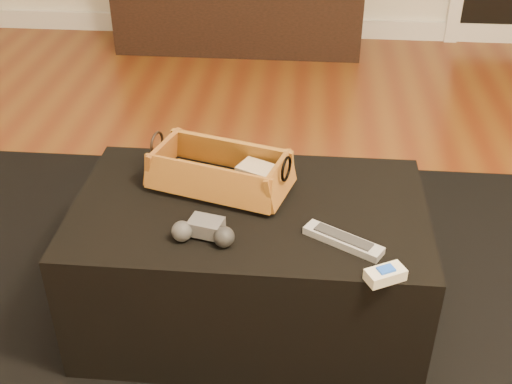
# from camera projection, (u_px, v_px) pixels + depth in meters

# --- Properties ---
(floor) EXTENTS (5.00, 5.50, 0.01)m
(floor) POSITION_uv_depth(u_px,v_px,m) (311.00, 343.00, 1.96)
(floor) COLOR brown
(floor) RESTS_ON ground
(baseboard) EXTENTS (5.00, 0.04, 0.12)m
(baseboard) POSITION_uv_depth(u_px,v_px,m) (319.00, 28.00, 4.20)
(baseboard) COLOR white
(baseboard) RESTS_ON floor
(media_cabinet) EXTENTS (1.49, 0.45, 0.59)m
(media_cabinet) POSITION_uv_depth(u_px,v_px,m) (239.00, 0.00, 3.93)
(media_cabinet) COLOR black
(media_cabinet) RESTS_ON floor
(area_rug) EXTENTS (2.60, 2.00, 0.01)m
(area_rug) POSITION_uv_depth(u_px,v_px,m) (249.00, 327.00, 2.00)
(area_rug) COLOR black
(area_rug) RESTS_ON floor
(ottoman) EXTENTS (1.00, 0.60, 0.42)m
(ottoman) POSITION_uv_depth(u_px,v_px,m) (250.00, 263.00, 1.93)
(ottoman) COLOR black
(ottoman) RESTS_ON area_rug
(tv_remote) EXTENTS (0.22, 0.09, 0.02)m
(tv_remote) POSITION_uv_depth(u_px,v_px,m) (212.00, 181.00, 1.87)
(tv_remote) COLOR black
(tv_remote) RESTS_ON wicker_basket
(cloth_bundle) EXTENTS (0.13, 0.12, 0.06)m
(cloth_bundle) POSITION_uv_depth(u_px,v_px,m) (258.00, 176.00, 1.86)
(cloth_bundle) COLOR tan
(cloth_bundle) RESTS_ON wicker_basket
(wicker_basket) EXTENTS (0.45, 0.31, 0.14)m
(wicker_basket) POSITION_uv_depth(u_px,v_px,m) (220.00, 173.00, 1.87)
(wicker_basket) COLOR #AA6D26
(wicker_basket) RESTS_ON ottoman
(game_controller) EXTENTS (0.17, 0.11, 0.06)m
(game_controller) POSITION_uv_depth(u_px,v_px,m) (204.00, 231.00, 1.66)
(game_controller) COLOR #444448
(game_controller) RESTS_ON ottoman
(silver_remote) EXTENTS (0.21, 0.15, 0.03)m
(silver_remote) POSITION_uv_depth(u_px,v_px,m) (343.00, 240.00, 1.66)
(silver_remote) COLOR #A6A7AD
(silver_remote) RESTS_ON ottoman
(cream_gadget) EXTENTS (0.11, 0.09, 0.04)m
(cream_gadget) POSITION_uv_depth(u_px,v_px,m) (385.00, 275.00, 1.54)
(cream_gadget) COLOR beige
(cream_gadget) RESTS_ON ottoman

